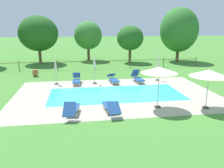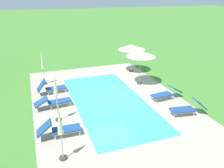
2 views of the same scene
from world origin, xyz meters
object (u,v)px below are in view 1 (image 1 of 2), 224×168
(sun_lounger_north_mid, at_px, (72,108))
(patio_umbrella_closed_row_mid_east, at_px, (94,63))
(sun_lounger_south_near_corner, at_px, (113,79))
(tree_far_east, at_px, (88,35))
(terracotta_urn_near_fence, at_px, (35,73))
(patio_umbrella_open_foreground, at_px, (209,73))
(patio_umbrella_closed_row_mid_west, at_px, (55,66))
(patio_umbrella_closed_row_west, at_px, (158,62))
(sun_lounger_north_far, at_px, (138,77))
(tree_far_west, at_px, (130,38))
(patio_umbrella_open_by_bench, at_px, (159,70))
(sun_lounger_north_end, at_px, (111,106))
(tree_west_mid, at_px, (38,33))
(tree_east_mid, at_px, (179,30))
(sun_lounger_north_near_steps, at_px, (76,79))

(sun_lounger_north_mid, height_order, patio_umbrella_closed_row_mid_east, patio_umbrella_closed_row_mid_east)
(sun_lounger_south_near_corner, relative_size, tree_far_east, 0.42)
(sun_lounger_south_near_corner, height_order, terracotta_urn_near_fence, sun_lounger_south_near_corner)
(sun_lounger_south_near_corner, relative_size, patio_umbrella_open_foreground, 0.93)
(patio_umbrella_closed_row_mid_west, bearing_deg, patio_umbrella_closed_row_west, 0.24)
(sun_lounger_north_mid, distance_m, patio_umbrella_open_foreground, 7.74)
(patio_umbrella_closed_row_mid_west, height_order, terracotta_urn_near_fence, patio_umbrella_closed_row_mid_west)
(sun_lounger_north_far, distance_m, tree_far_west, 10.83)
(patio_umbrella_open_foreground, xyz_separation_m, terracotta_urn_near_fence, (-11.04, 10.18, -1.70))
(terracotta_urn_near_fence, bearing_deg, sun_lounger_south_near_corner, -27.35)
(patio_umbrella_open_foreground, xyz_separation_m, patio_umbrella_open_by_bench, (-2.68, 0.54, 0.15))
(sun_lounger_north_mid, height_order, patio_umbrella_closed_row_mid_west, patio_umbrella_closed_row_mid_west)
(sun_lounger_north_far, height_order, sun_lounger_north_end, sun_lounger_north_far)
(sun_lounger_north_end, relative_size, sun_lounger_south_near_corner, 0.99)
(tree_west_mid, bearing_deg, patio_umbrella_closed_row_mid_east, -62.56)
(sun_lounger_north_end, height_order, tree_far_west, tree_far_west)
(sun_lounger_north_end, bearing_deg, tree_west_mid, 109.15)
(patio_umbrella_closed_row_west, distance_m, patio_umbrella_closed_row_mid_west, 8.46)
(patio_umbrella_open_by_bench, xyz_separation_m, terracotta_urn_near_fence, (-8.35, 9.64, -1.85))
(patio_umbrella_closed_row_west, bearing_deg, terracotta_urn_near_fence, 163.04)
(patio_umbrella_closed_row_mid_east, bearing_deg, sun_lounger_south_near_corner, 0.20)
(sun_lounger_south_near_corner, relative_size, tree_far_west, 0.46)
(sun_lounger_north_mid, bearing_deg, tree_far_east, 84.30)
(patio_umbrella_closed_row_west, distance_m, tree_far_east, 13.60)
(tree_far_east, bearing_deg, tree_far_west, -25.42)
(patio_umbrella_closed_row_mid_west, height_order, tree_west_mid, tree_west_mid)
(sun_lounger_north_mid, distance_m, tree_far_east, 19.63)
(tree_far_west, bearing_deg, tree_east_mid, -0.39)
(sun_lounger_north_end, relative_size, tree_far_west, 0.46)
(sun_lounger_south_near_corner, relative_size, patio_umbrella_closed_row_mid_west, 0.89)
(terracotta_urn_near_fence, xyz_separation_m, tree_east_mid, (16.80, 6.76, 3.66))
(sun_lounger_north_mid, height_order, patio_umbrella_open_by_bench, patio_umbrella_open_by_bench)
(sun_lounger_south_near_corner, height_order, tree_east_mid, tree_east_mid)
(sun_lounger_south_near_corner, distance_m, patio_umbrella_open_by_bench, 6.63)
(sun_lounger_north_mid, height_order, sun_lounger_north_far, sun_lounger_north_far)
(tree_far_west, bearing_deg, patio_umbrella_open_foreground, -88.13)
(patio_umbrella_closed_row_mid_west, bearing_deg, patio_umbrella_open_by_bench, -45.78)
(patio_umbrella_closed_row_mid_west, height_order, tree_far_east, tree_far_east)
(patio_umbrella_closed_row_mid_east, bearing_deg, sun_lounger_north_mid, -104.60)
(patio_umbrella_closed_row_mid_east, relative_size, tree_west_mid, 0.44)
(patio_umbrella_open_by_bench, relative_size, tree_far_west, 0.53)
(sun_lounger_north_mid, bearing_deg, sun_lounger_north_near_steps, 87.72)
(patio_umbrella_closed_row_west, bearing_deg, sun_lounger_south_near_corner, -176.37)
(tree_east_mid, bearing_deg, patio_umbrella_closed_row_mid_west, -145.58)
(sun_lounger_south_near_corner, height_order, tree_far_east, tree_far_east)
(patio_umbrella_closed_row_mid_east, relative_size, tree_east_mid, 0.37)
(sun_lounger_north_mid, relative_size, sun_lounger_south_near_corner, 0.96)
(sun_lounger_north_mid, xyz_separation_m, patio_umbrella_closed_row_mid_west, (-1.33, 6.83, 1.14))
(patio_umbrella_open_by_bench, bearing_deg, patio_umbrella_closed_row_mid_west, 134.22)
(tree_east_mid, bearing_deg, sun_lounger_north_far, -127.83)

